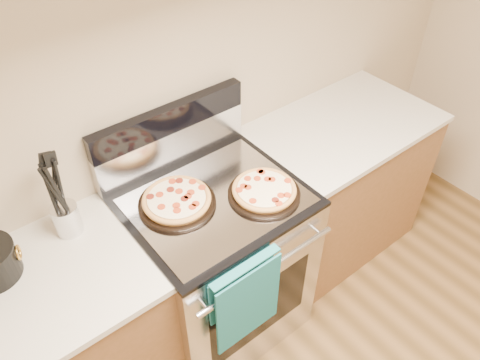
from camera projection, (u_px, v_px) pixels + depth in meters
wall_back at (159, 77)px, 1.94m from camera, size 4.00×0.00×4.00m
range_body at (216, 265)px, 2.33m from camera, size 0.76×0.68×0.90m
oven_window at (260, 311)px, 2.14m from camera, size 0.56×0.01×0.40m
cooktop at (213, 199)px, 2.03m from camera, size 0.76×0.68×0.02m
backsplash_lower at (172, 146)px, 2.14m from camera, size 0.76×0.06×0.18m
backsplash_upper at (169, 119)px, 2.04m from camera, size 0.76×0.06×0.12m
oven_handle at (269, 269)px, 1.88m from camera, size 0.70×0.03×0.03m
dish_towel at (245, 299)px, 1.89m from camera, size 0.32×0.05×0.42m
foil_sheet at (217, 200)px, 2.00m from camera, size 0.70×0.55×0.01m
countertop_left at (6, 305)px, 1.65m from camera, size 1.02×0.64×0.03m
cabinet_right at (333, 189)px, 2.77m from camera, size 1.00×0.62×0.88m
countertop_right at (345, 125)px, 2.46m from camera, size 1.02×0.64×0.03m
pepperoni_pizza_back at (177, 201)px, 1.96m from camera, size 0.39×0.39×0.04m
pepperoni_pizza_front at (264, 191)px, 2.01m from camera, size 0.39×0.39×0.04m
utensil_crock at (67, 219)px, 1.85m from camera, size 0.12×0.12×0.13m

